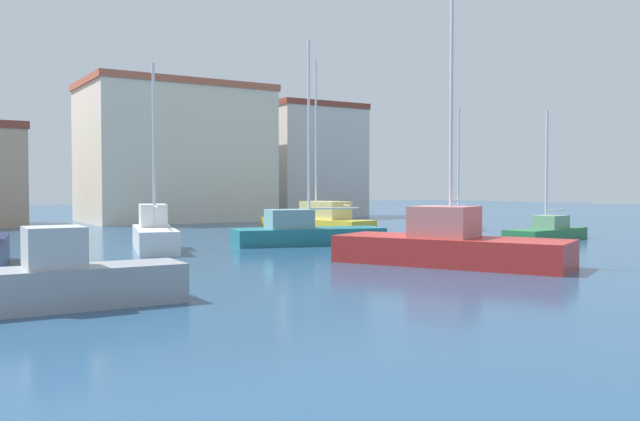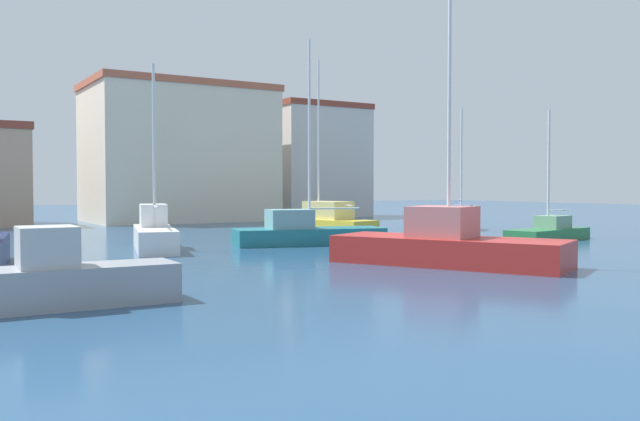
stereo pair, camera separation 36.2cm
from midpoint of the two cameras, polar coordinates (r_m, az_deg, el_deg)
name	(u,v)px [view 2 (the right image)]	position (r m, az deg, el deg)	size (l,w,h in m)	color
water	(296,249)	(28.90, -1.72, -3.25)	(160.00, 160.00, 0.00)	navy
sailboat_white_center_channel	(154,234)	(29.04, -13.49, -1.93)	(2.93, 6.06, 7.76)	white
sailboat_teal_distant_east	(305,232)	(30.92, -0.92, -1.82)	(7.21, 3.70, 9.36)	#1E707A
sailboat_red_far_right	(447,245)	(23.22, 11.17, -2.86)	(5.86, 8.18, 12.72)	#B22823
sailboat_green_near_pier	(549,231)	(35.40, 19.08, -1.67)	(5.49, 2.70, 6.44)	#28703D
sailboat_yellow_behind_lamppost	(322,218)	(42.99, 0.39, -0.67)	(4.00, 8.70, 10.73)	gold
motorboat_grey_inner_mooring	(64,280)	(15.86, -20.24, -5.51)	(4.77, 1.62, 1.79)	gray
sailboat_blue_outer_mooring	(461,220)	(41.70, 12.09, -0.82)	(4.39, 3.60, 7.42)	#233D93
harbor_office	(179,153)	(53.55, -11.66, 4.77)	(13.73, 9.07, 10.52)	beige
waterfront_apartments	(317,160)	(59.97, -0.12, 4.26)	(8.51, 5.88, 9.99)	beige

